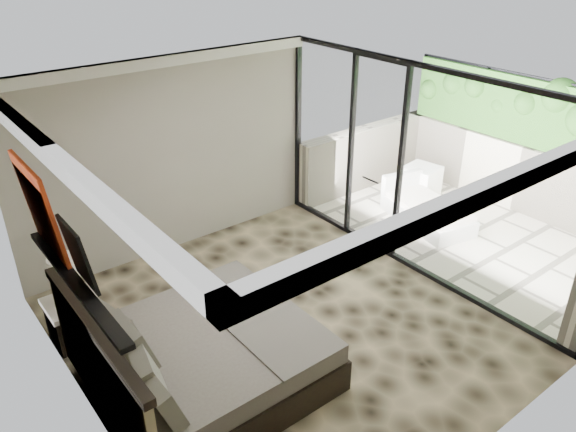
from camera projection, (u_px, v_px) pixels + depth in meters
floor at (281, 327)px, 6.70m from camera, size 5.00×5.00×0.00m
ceiling at (280, 97)px, 5.41m from camera, size 4.50×5.00×0.02m
back_wall at (172, 157)px, 7.79m from camera, size 4.50×0.02×2.80m
left_wall at (75, 300)px, 4.83m from camera, size 0.02×5.00×2.80m
glass_wall at (418, 173)px, 7.29m from camera, size 0.08×5.00×2.80m
terrace_slab at (471, 236)px, 8.78m from camera, size 3.00×5.00×0.12m
parapet_far at (526, 179)px, 9.24m from camera, size 0.30×5.00×1.10m
foliage_hedge at (540, 114)px, 8.73m from camera, size 0.36×4.60×1.10m
picture_ledge at (75, 283)px, 4.88m from camera, size 0.12×2.20×0.05m
bed at (200, 358)px, 5.70m from camera, size 2.19×2.12×1.21m
nightstand at (74, 319)px, 6.40m from camera, size 0.71×0.71×0.55m
table_lamp at (65, 275)px, 6.09m from camera, size 0.32×0.32×0.59m
abstract_canvas at (39, 208)px, 5.11m from camera, size 0.13×0.90×0.90m
framed_print at (78, 255)px, 4.68m from camera, size 0.11×0.50×0.60m
ottoman at (421, 181)px, 9.84m from camera, size 0.62×0.62×0.54m
lounger at (425, 211)px, 9.02m from camera, size 1.07×1.66×0.60m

